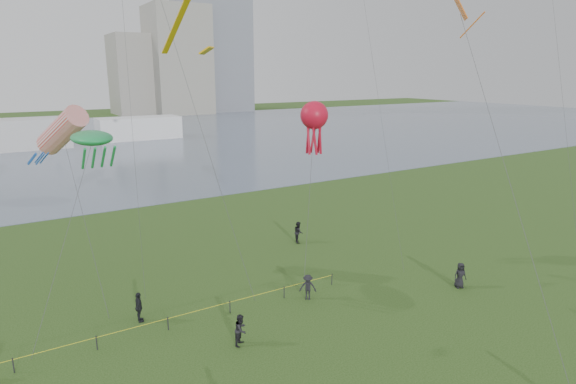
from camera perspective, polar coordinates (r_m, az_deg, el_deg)
lake at (r=115.23m, az=-24.16°, el=5.38°), size 400.00×120.00×0.08m
building_mid at (r=185.50m, az=-12.91°, el=14.93°), size 20.00×20.00×38.00m
building_low at (r=187.19m, az=-17.60°, el=13.10°), size 16.00×18.00×28.00m
pavilion_left at (r=109.04m, az=-30.21°, el=5.87°), size 22.00×8.00×6.00m
pavilion_right at (r=115.57m, az=-17.23°, el=7.24°), size 18.00×7.00×5.00m
fence at (r=29.31m, az=-26.00°, el=-16.69°), size 24.07×0.07×1.05m
spectator_a at (r=27.97m, az=-5.60°, el=-15.93°), size 1.12×1.09×1.82m
spectator_b at (r=32.77m, az=2.37°, el=-11.20°), size 1.31×1.21×1.77m
spectator_c at (r=31.39m, az=-17.25°, el=-12.91°), size 0.60×1.17×1.91m
spectator_d at (r=36.51m, az=19.73°, el=-9.27°), size 1.04×0.86×1.83m
spectator_g at (r=43.14m, az=1.24°, el=-4.77°), size 1.05×1.15×1.91m
kite_windsock at (r=36.85m, az=-25.20°, el=6.58°), size 4.17×10.06×12.77m
kite_creature at (r=32.23m, az=-22.24°, el=5.91°), size 6.16×7.33×11.33m
kite_octopus at (r=36.22m, az=3.13°, el=8.94°), size 4.40×4.87×12.79m
kite_delta at (r=30.63m, az=20.37°, el=18.01°), size 5.58×12.99×19.08m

